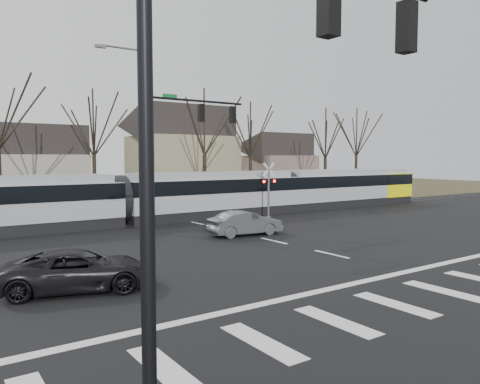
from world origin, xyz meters
TOP-DOWN VIEW (x-y plane):
  - ground at (0.00, 0.00)m, footprint 140.00×140.00m
  - grass_verge at (0.00, 32.00)m, footprint 140.00×28.00m
  - crosswalk at (0.00, -4.00)m, footprint 27.00×2.60m
  - stop_line at (0.00, -1.80)m, footprint 28.00×0.35m
  - lane_dashes at (0.00, 16.00)m, footprint 0.18×30.00m
  - rail_pair at (0.00, 15.80)m, footprint 90.00×1.52m
  - tram at (2.38, 16.00)m, footprint 42.03×3.12m
  - sedan at (-0.18, 8.24)m, footprint 2.30×4.35m
  - suv at (-10.61, 2.61)m, footprint 4.76×5.84m
  - signal_pole_near_left at (-10.41, -6.00)m, footprint 9.28×0.44m
  - signal_pole_far at (-2.41, 12.50)m, footprint 9.28×0.44m
  - rail_crossing_signal at (5.00, 12.79)m, footprint 1.08×0.36m
  - tree_row at (2.00, 26.00)m, footprint 59.20×7.20m
  - house_b at (-5.00, 36.00)m, footprint 8.64×7.56m
  - house_c at (9.00, 33.00)m, footprint 10.80×8.64m
  - house_d at (24.00, 35.00)m, footprint 8.64×7.56m

SIDE VIEW (x-z plane):
  - ground at x=0.00m, z-range 0.00..0.00m
  - grass_verge at x=0.00m, z-range 0.00..0.01m
  - crosswalk at x=0.00m, z-range 0.00..0.01m
  - stop_line at x=0.00m, z-range 0.00..0.01m
  - lane_dashes at x=0.00m, z-range 0.00..0.01m
  - rail_pair at x=0.00m, z-range 0.00..0.06m
  - suv at x=-10.61m, z-range 0.00..1.29m
  - sedan at x=-0.18m, z-range 0.00..1.33m
  - tram at x=2.38m, z-range 0.14..3.33m
  - rail_crossing_signal at x=5.00m, z-range -0.11..3.89m
  - house_b at x=-5.00m, z-range 0.14..7.79m
  - house_d at x=24.00m, z-range 0.14..7.79m
  - tree_row at x=2.00m, z-range 0.00..10.00m
  - house_c at x=9.00m, z-range 0.18..10.28m
  - signal_pole_near_left at x=-10.41m, z-range 0.60..10.80m
  - signal_pole_far at x=-2.41m, z-range 0.60..10.80m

